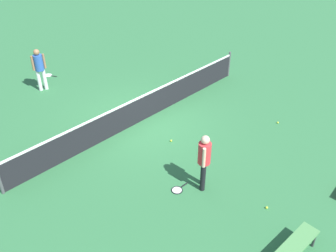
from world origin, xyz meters
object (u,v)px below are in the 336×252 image
tennis_racket_far_player (49,75)px  tennis_ball_by_net (267,208)px  player_far_side (39,66)px  courtside_bench (294,247)px  tennis_racket_near_player (178,190)px  tennis_ball_midcourt (278,123)px  player_near_side (204,158)px  tennis_ball_near_player (171,141)px

tennis_racket_far_player → tennis_ball_by_net: size_ratio=9.08×
player_far_side → tennis_racket_far_player: player_far_side is taller
tennis_ball_by_net → courtside_bench: 1.59m
player_far_side → tennis_ball_by_net: 9.95m
tennis_racket_near_player → tennis_ball_midcourt: 4.84m
player_near_side → tennis_ball_midcourt: 4.38m
tennis_racket_far_player → courtside_bench: bearing=-95.4°
player_near_side → tennis_racket_near_player: player_near_side is taller
tennis_ball_by_net → player_near_side: bearing=107.1°
tennis_racket_near_player → tennis_ball_by_net: (1.09, -2.11, 0.02)m
player_near_side → courtside_bench: size_ratio=1.12×
tennis_ball_near_player → player_near_side: bearing=-113.8°
player_far_side → tennis_racket_far_player: 1.60m
tennis_ball_near_player → tennis_ball_midcourt: same height
player_far_side → courtside_bench: player_far_side is taller
tennis_racket_far_player → tennis_ball_midcourt: tennis_ball_midcourt is taller
player_near_side → tennis_ball_near_player: (0.92, 2.08, -0.98)m
tennis_ball_near_player → courtside_bench: courtside_bench is taller
tennis_racket_far_player → tennis_ball_by_net: tennis_ball_by_net is taller
tennis_ball_by_net → tennis_ball_midcourt: bearing=27.0°
tennis_ball_midcourt → courtside_bench: 5.64m
player_near_side → tennis_ball_near_player: size_ratio=25.76×
courtside_bench → player_far_side: bearing=88.2°
player_near_side → player_far_side: same height
player_far_side → tennis_ball_near_player: size_ratio=25.76×
tennis_racket_near_player → tennis_ball_midcourt: bearing=-2.4°
tennis_racket_near_player → tennis_racket_far_player: size_ratio=0.98×
tennis_racket_near_player → tennis_ball_midcourt: tennis_ball_midcourt is taller
courtside_bench → tennis_racket_far_player: bearing=84.6°
courtside_bench → player_near_side: bearing=81.8°
player_far_side → tennis_ball_near_player: 6.25m
tennis_racket_far_player → tennis_ball_by_net: (-0.19, -10.86, 0.02)m
player_far_side → tennis_racket_near_player: 7.86m
player_near_side → tennis_racket_far_player: (0.72, 9.14, -1.00)m
tennis_racket_near_player → tennis_racket_far_player: bearing=81.6°
player_near_side → player_far_side: bearing=90.6°
player_far_side → tennis_racket_far_player: bearing=50.5°
tennis_racket_far_player → tennis_ball_midcourt: (3.54, -8.95, 0.02)m
player_near_side → tennis_racket_far_player: 9.23m
player_far_side → tennis_racket_near_player: size_ratio=2.91×
tennis_racket_near_player → tennis_ball_near_player: 2.25m
player_far_side → tennis_ball_midcourt: player_far_side is taller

